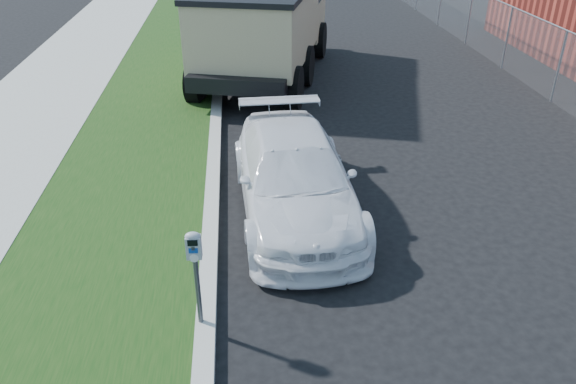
{
  "coord_description": "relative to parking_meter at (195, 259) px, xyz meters",
  "views": [
    {
      "loc": [
        -2.07,
        -6.13,
        4.96
      ],
      "look_at": [
        -1.4,
        1.0,
        1.0
      ],
      "focal_mm": 35.0,
      "sensor_mm": 36.0,
      "label": 1
    }
  ],
  "objects": [
    {
      "name": "ground",
      "position": [
        2.65,
        0.69,
        -1.1
      ],
      "size": [
        120.0,
        120.0,
        0.0
      ],
      "primitive_type": "plane",
      "color": "black",
      "rests_on": "ground"
    },
    {
      "name": "streetside",
      "position": [
        -2.91,
        2.69,
        -1.03
      ],
      "size": [
        6.12,
        50.0,
        0.15
      ],
      "color": "#999991",
      "rests_on": "ground"
    },
    {
      "name": "chainlink_fence",
      "position": [
        8.65,
        7.69,
        0.16
      ],
      "size": [
        0.06,
        30.06,
        30.0
      ],
      "color": "slate",
      "rests_on": "ground"
    },
    {
      "name": "parking_meter",
      "position": [
        0.0,
        0.0,
        0.0
      ],
      "size": [
        0.19,
        0.14,
        1.34
      ],
      "rotation": [
        0.0,
        0.0,
        -0.06
      ],
      "color": "#3F4247",
      "rests_on": "ground"
    },
    {
      "name": "white_wagon",
      "position": [
        1.47,
        2.81,
        -0.43
      ],
      "size": [
        2.04,
        4.66,
        1.33
      ],
      "primitive_type": "imported",
      "rotation": [
        0.0,
        0.0,
        0.04
      ],
      "color": "white",
      "rests_on": "ground"
    },
    {
      "name": "dump_truck",
      "position": [
        1.53,
        10.83,
        0.46
      ],
      "size": [
        4.41,
        7.49,
        2.77
      ],
      "rotation": [
        0.0,
        0.0,
        -0.27
      ],
      "color": "black",
      "rests_on": "ground"
    }
  ]
}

